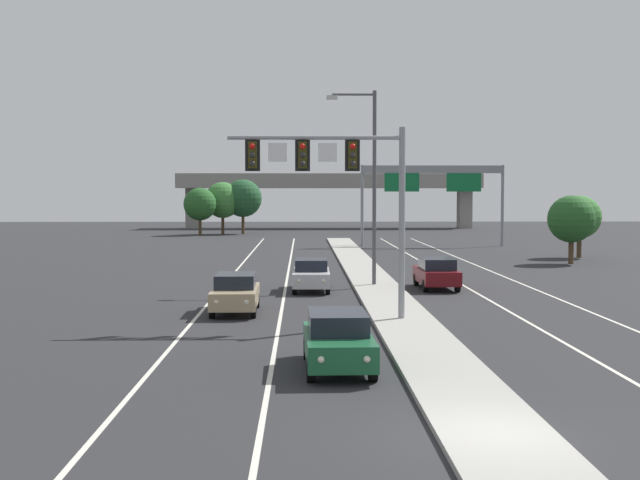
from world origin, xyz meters
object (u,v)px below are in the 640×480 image
(car_oncoming_silver, at_px, (311,274))
(highway_sign_gantry, at_px, (433,179))
(tree_far_left_c, at_px, (223,200))
(car_oncoming_green, at_px, (338,340))
(tree_far_right_a, at_px, (572,219))
(street_lamp_median, at_px, (370,176))
(car_receding_darkred, at_px, (436,273))
(car_oncoming_tan, at_px, (235,293))
(tree_far_left_b, at_px, (243,198))
(overhead_signal_mast, at_px, (341,177))
(tree_far_left_a, at_px, (200,204))
(tree_far_right_b, at_px, (580,217))

(car_oncoming_silver, xyz_separation_m, highway_sign_gantry, (11.58, 35.54, 5.34))
(tree_far_left_c, bearing_deg, car_oncoming_green, -82.37)
(car_oncoming_silver, distance_m, tree_far_left_c, 60.29)
(car_oncoming_silver, xyz_separation_m, tree_far_right_a, (18.19, 15.87, 2.28))
(street_lamp_median, xyz_separation_m, car_receding_darkred, (3.34, -0.88, -4.97))
(car_oncoming_tan, bearing_deg, tree_far_left_b, 93.72)
(car_oncoming_silver, relative_size, tree_far_left_c, 0.72)
(car_oncoming_green, bearing_deg, car_oncoming_silver, 91.59)
(overhead_signal_mast, xyz_separation_m, car_oncoming_silver, (-0.98, 10.40, -4.66))
(street_lamp_median, bearing_deg, tree_far_left_b, 100.35)
(car_oncoming_green, height_order, tree_far_left_b, tree_far_left_b)
(street_lamp_median, distance_m, tree_far_left_a, 57.39)
(tree_far_left_b, xyz_separation_m, tree_far_right_b, (28.15, -38.48, -1.22))
(street_lamp_median, height_order, car_oncoming_green, street_lamp_median)
(street_lamp_median, xyz_separation_m, highway_sign_gantry, (8.52, 33.98, 0.37))
(car_receding_darkred, xyz_separation_m, tree_far_right_b, (14.18, 20.69, 2.26))
(overhead_signal_mast, relative_size, tree_far_left_a, 1.29)
(car_receding_darkred, bearing_deg, car_oncoming_silver, -173.92)
(tree_far_left_a, bearing_deg, overhead_signal_mast, -78.74)
(car_oncoming_silver, bearing_deg, tree_far_left_c, 99.53)
(car_oncoming_silver, relative_size, tree_far_left_a, 0.81)
(tree_far_left_a, bearing_deg, highway_sign_gantry, -41.56)
(car_oncoming_silver, distance_m, tree_far_left_b, 60.42)
(car_receding_darkred, height_order, tree_far_right_b, tree_far_right_b)
(street_lamp_median, height_order, tree_far_right_a, street_lamp_median)
(tree_far_left_c, distance_m, tree_far_right_b, 48.76)
(tree_far_right_a, distance_m, tree_far_left_b, 50.99)
(tree_far_left_b, bearing_deg, tree_far_right_b, -53.81)
(car_oncoming_green, height_order, car_oncoming_tan, same)
(overhead_signal_mast, xyz_separation_m, tree_far_left_a, (-13.37, 67.19, -1.85))
(car_oncoming_green, bearing_deg, tree_far_left_c, 97.63)
(highway_sign_gantry, height_order, tree_far_left_c, highway_sign_gantry)
(car_oncoming_silver, relative_size, tree_far_left_b, 0.68)
(car_oncoming_tan, bearing_deg, car_receding_darkred, 41.28)
(highway_sign_gantry, height_order, tree_far_right_b, highway_sign_gantry)
(street_lamp_median, xyz_separation_m, tree_far_left_b, (-10.64, 58.28, -1.49))
(car_receding_darkred, relative_size, tree_far_left_c, 0.72)
(tree_far_left_a, bearing_deg, tree_far_right_b, -47.06)
(car_oncoming_green, height_order, tree_far_right_b, tree_far_right_b)
(car_oncoming_green, relative_size, tree_far_left_c, 0.72)
(tree_far_left_b, bearing_deg, tree_far_left_c, -168.65)
(car_receding_darkred, bearing_deg, highway_sign_gantry, 81.54)
(tree_far_left_c, xyz_separation_m, tree_far_right_b, (30.54, -38.00, -1.00))
(tree_far_left_b, bearing_deg, tree_far_right_a, -59.63)
(tree_far_right_a, height_order, tree_far_left_a, tree_far_left_a)
(highway_sign_gantry, relative_size, tree_far_right_a, 2.79)
(overhead_signal_mast, xyz_separation_m, tree_far_right_b, (19.59, 31.76, -2.39))
(car_oncoming_tan, distance_m, car_oncoming_silver, 8.36)
(car_receding_darkred, distance_m, tree_far_left_b, 60.89)
(tree_far_left_b, xyz_separation_m, tree_far_left_a, (-4.81, -3.05, -0.68))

